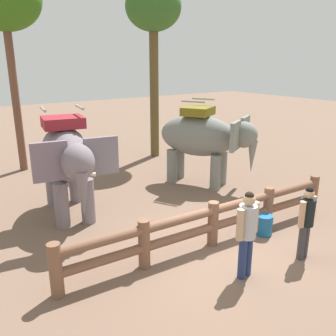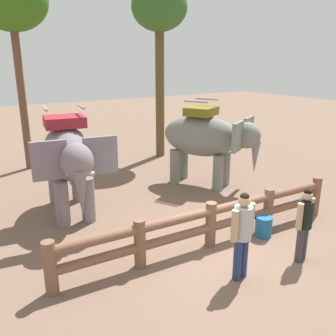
# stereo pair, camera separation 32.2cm
# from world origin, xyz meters

# --- Properties ---
(ground_plane) EXTENTS (60.00, 60.00, 0.00)m
(ground_plane) POSITION_xyz_m (0.00, 0.00, 0.00)
(ground_plane) COLOR brown
(log_fence) EXTENTS (7.30, 0.60, 1.05)m
(log_fence) POSITION_xyz_m (0.00, 0.26, 0.61)
(log_fence) COLOR brown
(log_fence) RESTS_ON ground
(elephant_near_left) EXTENTS (2.02, 3.48, 2.93)m
(elephant_near_left) POSITION_xyz_m (-2.08, 3.62, 1.65)
(elephant_near_left) COLOR slate
(elephant_near_left) RESTS_ON ground
(elephant_center) EXTENTS (2.69, 3.34, 2.86)m
(elephant_center) POSITION_xyz_m (2.52, 3.60, 1.61)
(elephant_center) COLOR slate
(elephant_center) RESTS_ON ground
(tourist_woman_in_black) EXTENTS (0.56, 0.35, 1.61)m
(tourist_woman_in_black) POSITION_xyz_m (1.21, -1.26, 0.93)
(tourist_woman_in_black) COLOR #39373A
(tourist_woman_in_black) RESTS_ON ground
(tourist_man_in_blue) EXTENTS (0.62, 0.39, 1.77)m
(tourist_man_in_blue) POSITION_xyz_m (-0.32, -1.03, 1.02)
(tourist_man_in_blue) COLOR navy
(tourist_man_in_blue) RESTS_ON ground
(tree_far_left) EXTENTS (2.23, 2.23, 7.03)m
(tree_far_left) POSITION_xyz_m (3.25, 7.71, 5.83)
(tree_far_left) COLOR brown
(tree_far_left) RESTS_ON ground
(tree_back_center) EXTENTS (2.53, 2.53, 7.15)m
(tree_back_center) POSITION_xyz_m (-2.06, 8.84, 5.97)
(tree_back_center) COLOR brown
(tree_back_center) RESTS_ON ground
(feed_bucket) EXTENTS (0.40, 0.40, 0.50)m
(feed_bucket) POSITION_xyz_m (1.36, -0.08, 0.25)
(feed_bucket) COLOR #19598C
(feed_bucket) RESTS_ON ground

